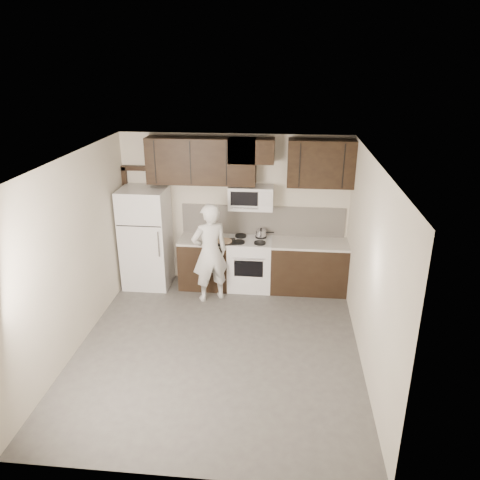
# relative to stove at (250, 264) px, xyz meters

# --- Properties ---
(floor) EXTENTS (4.50, 4.50, 0.00)m
(floor) POSITION_rel_stove_xyz_m (-0.30, -1.94, -0.46)
(floor) COLOR #4B4947
(floor) RESTS_ON ground
(back_wall) EXTENTS (4.00, 0.00, 4.00)m
(back_wall) POSITION_rel_stove_xyz_m (-0.30, 0.31, 0.89)
(back_wall) COLOR #C0B6A3
(back_wall) RESTS_ON ground
(ceiling) EXTENTS (4.50, 4.50, 0.00)m
(ceiling) POSITION_rel_stove_xyz_m (-0.30, -1.94, 2.24)
(ceiling) COLOR white
(ceiling) RESTS_ON back_wall
(counter_run) EXTENTS (2.95, 0.64, 0.91)m
(counter_run) POSITION_rel_stove_xyz_m (0.30, 0.00, -0.00)
(counter_run) COLOR black
(counter_run) RESTS_ON floor
(stove) EXTENTS (0.76, 0.66, 0.94)m
(stove) POSITION_rel_stove_xyz_m (0.00, 0.00, 0.00)
(stove) COLOR silver
(stove) RESTS_ON floor
(backsplash) EXTENTS (2.90, 0.02, 0.54)m
(backsplash) POSITION_rel_stove_xyz_m (0.20, 0.30, 0.72)
(backsplash) COLOR beige
(backsplash) RESTS_ON counter_run
(upper_cabinets) EXTENTS (3.48, 0.35, 0.78)m
(upper_cabinets) POSITION_rel_stove_xyz_m (-0.09, 0.14, 1.82)
(upper_cabinets) COLOR black
(upper_cabinets) RESTS_ON back_wall
(microwave) EXTENTS (0.76, 0.42, 0.40)m
(microwave) POSITION_rel_stove_xyz_m (-0.00, 0.12, 1.19)
(microwave) COLOR silver
(microwave) RESTS_ON upper_cabinets
(refrigerator) EXTENTS (0.80, 0.76, 1.80)m
(refrigerator) POSITION_rel_stove_xyz_m (-1.85, -0.05, 0.44)
(refrigerator) COLOR silver
(refrigerator) RESTS_ON floor
(door_trim) EXTENTS (0.50, 0.08, 2.12)m
(door_trim) POSITION_rel_stove_xyz_m (-2.22, 0.27, 0.79)
(door_trim) COLOR black
(door_trim) RESTS_ON floor
(saucepan) EXTENTS (0.33, 0.19, 0.18)m
(saucepan) POSITION_rel_stove_xyz_m (0.18, 0.15, 0.52)
(saucepan) COLOR silver
(saucepan) RESTS_ON stove
(baking_tray) EXTENTS (0.45, 0.38, 0.02)m
(baking_tray) POSITION_rel_stove_xyz_m (-0.44, -0.16, 0.46)
(baking_tray) COLOR black
(baking_tray) RESTS_ON counter_run
(pizza) EXTENTS (0.32, 0.32, 0.02)m
(pizza) POSITION_rel_stove_xyz_m (-0.44, -0.16, 0.48)
(pizza) COLOR beige
(pizza) RESTS_ON baking_tray
(person) EXTENTS (0.74, 0.66, 1.71)m
(person) POSITION_rel_stove_xyz_m (-0.63, -0.50, 0.40)
(person) COLOR silver
(person) RESTS_ON floor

